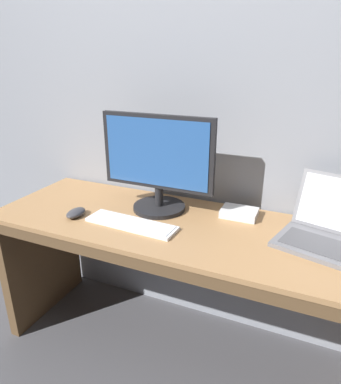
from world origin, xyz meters
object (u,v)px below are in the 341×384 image
Objects in this scene: external_drive_box at (239,213)px; external_monitor at (158,164)px; laptop_space_gray at (325,233)px; computer_mouse at (76,213)px; wired_keyboard at (131,224)px.

external_monitor is at bearing -166.97° from external_drive_box.
external_monitor is at bearing 178.23° from laptop_space_gray.
external_monitor is 4.82× the size of computer_mouse.
computer_mouse is at bearing -156.34° from external_drive_box.
laptop_space_gray is 0.74m from external_monitor.
external_drive_box is at bearing 21.20° from computer_mouse.
computer_mouse is 0.74m from external_drive_box.
external_drive_box is (0.40, 0.28, 0.01)m from wired_keyboard.
computer_mouse is at bearing -175.76° from wired_keyboard.
laptop_space_gray reaches higher than computer_mouse.
external_drive_box is (0.68, 0.30, 0.00)m from computer_mouse.
computer_mouse is (-0.31, -0.21, -0.21)m from external_monitor.
wired_keyboard is (-0.76, -0.17, -0.04)m from laptop_space_gray.
external_drive_box is at bearing 34.50° from wired_keyboard.
laptop_space_gray is at bearing 7.94° from computer_mouse.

